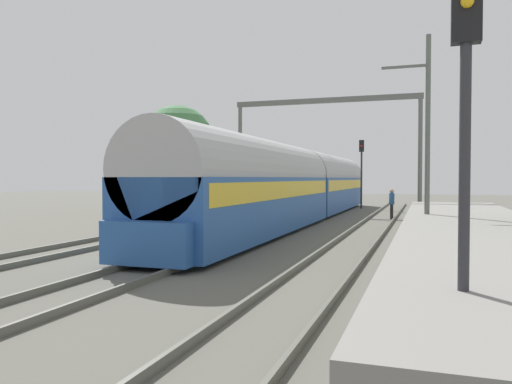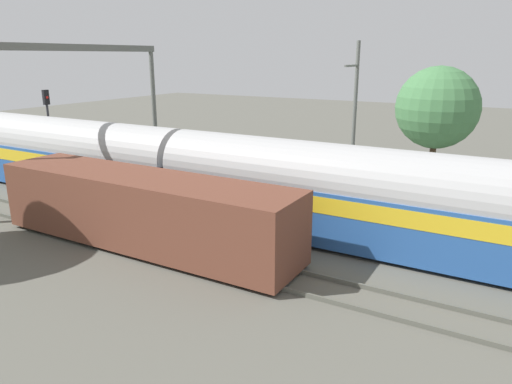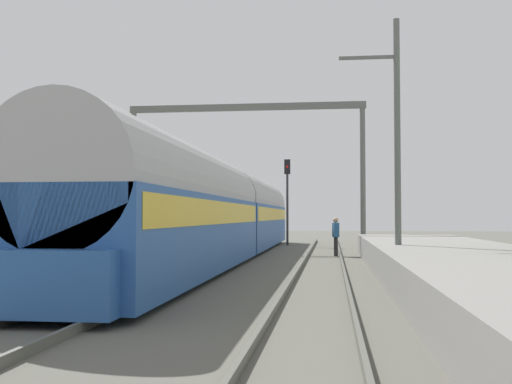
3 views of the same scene
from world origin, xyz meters
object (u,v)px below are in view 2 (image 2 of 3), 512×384
at_px(freight_car, 144,210).
at_px(catenary_gantry, 72,87).
at_px(passenger_train, 181,171).
at_px(railway_signal_far, 49,121).
at_px(person_crossing, 205,166).

xyz_separation_m(freight_car, catenary_gantry, (4.24, 8.55, 4.19)).
bearing_deg(passenger_train, railway_signal_far, 80.80).
height_order(freight_car, person_crossing, freight_car).
relative_size(freight_car, catenary_gantry, 1.01).
distance_m(person_crossing, railway_signal_far, 10.43).
bearing_deg(freight_car, person_crossing, 21.73).
bearing_deg(person_crossing, railway_signal_far, -175.64).
height_order(passenger_train, catenary_gantry, catenary_gantry).
xyz_separation_m(freight_car, railway_signal_far, (6.16, 13.35, 1.88)).
distance_m(passenger_train, railway_signal_far, 12.07).
bearing_deg(person_crossing, passenger_train, -78.51).
height_order(passenger_train, freight_car, passenger_train).
xyz_separation_m(freight_car, person_crossing, (9.02, 3.60, -0.44)).
relative_size(passenger_train, person_crossing, 18.99).
bearing_deg(freight_car, catenary_gantry, 63.61).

